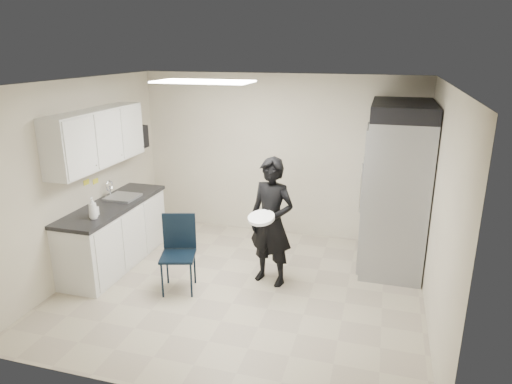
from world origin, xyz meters
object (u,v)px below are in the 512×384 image
(commercial_fridge, at_px, (396,194))
(folding_chair, at_px, (178,256))
(lower_counter, at_px, (115,235))
(man_tuxedo, at_px, (271,222))

(commercial_fridge, bearing_deg, folding_chair, -149.30)
(lower_counter, distance_m, commercial_fridge, 3.98)
(lower_counter, xyz_separation_m, folding_chair, (1.19, -0.46, 0.04))
(commercial_fridge, bearing_deg, lower_counter, -164.12)
(folding_chair, bearing_deg, lower_counter, 142.55)
(lower_counter, xyz_separation_m, commercial_fridge, (3.78, 1.07, 0.62))
(lower_counter, relative_size, man_tuxedo, 1.13)
(lower_counter, distance_m, folding_chair, 1.28)
(commercial_fridge, distance_m, folding_chair, 3.06)
(lower_counter, relative_size, folding_chair, 2.01)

